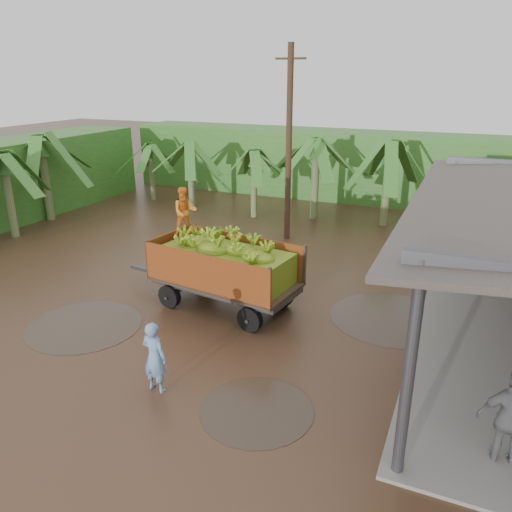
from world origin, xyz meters
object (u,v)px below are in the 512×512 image
(man_grey, at_px, (512,420))
(utility_pole, at_px, (289,145))
(man_blue, at_px, (154,357))
(banana_trailer, at_px, (224,266))

(man_grey, xyz_separation_m, utility_pole, (-8.00, 10.56, 2.91))
(man_blue, height_order, man_grey, man_grey)
(banana_trailer, bearing_deg, man_blue, -75.39)
(utility_pole, bearing_deg, man_blue, -84.45)
(man_blue, relative_size, man_grey, 0.86)
(banana_trailer, xyz_separation_m, man_blue, (0.51, -4.30, -0.46))
(banana_trailer, relative_size, utility_pole, 0.78)
(man_grey, bearing_deg, banana_trailer, -31.88)
(utility_pole, bearing_deg, man_grey, -52.87)
(banana_trailer, height_order, man_blue, banana_trailer)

